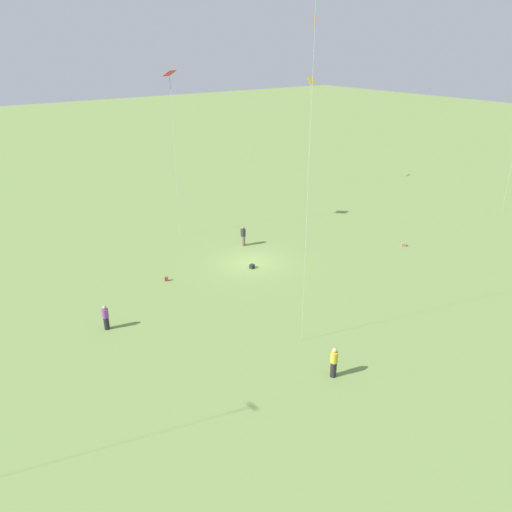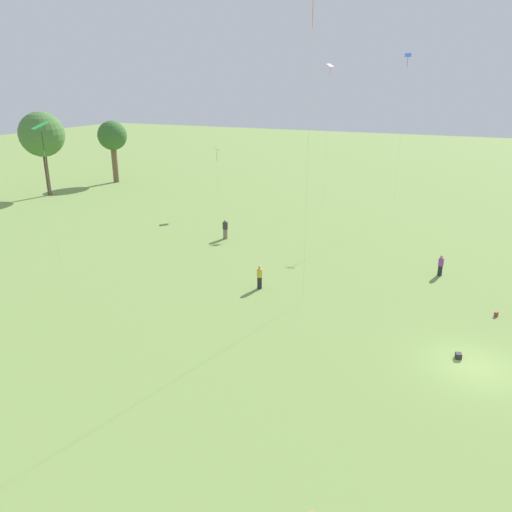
{
  "view_description": "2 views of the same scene",
  "coord_description": "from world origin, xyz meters",
  "px_view_note": "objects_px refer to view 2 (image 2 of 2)",
  "views": [
    {
      "loc": [
        20.41,
        28.77,
        15.88
      ],
      "look_at": [
        5.41,
        8.09,
        4.8
      ],
      "focal_mm": 35.0,
      "sensor_mm": 36.0,
      "label": 1
    },
    {
      "loc": [
        -24.6,
        1.21,
        13.67
      ],
      "look_at": [
        0.83,
        12.53,
        3.91
      ],
      "focal_mm": 35.0,
      "sensor_mm": 36.0,
      "label": 2
    }
  ],
  "objects_px": {
    "person_2": "(260,277)",
    "kite_8": "(313,8)",
    "kite_3": "(330,78)",
    "picnic_bag_1": "(496,314)",
    "kite_4": "(217,152)",
    "kite_7": "(406,72)",
    "picnic_bag_0": "(458,356)",
    "person_3": "(225,229)",
    "person_1": "(441,266)",
    "kite_0": "(41,130)"
  },
  "relations": [
    {
      "from": "picnic_bag_1",
      "to": "kite_4",
      "type": "bearing_deg",
      "value": 58.97
    },
    {
      "from": "kite_4",
      "to": "kite_7",
      "type": "height_order",
      "value": "kite_7"
    },
    {
      "from": "kite_3",
      "to": "kite_7",
      "type": "relative_size",
      "value": 0.95
    },
    {
      "from": "person_2",
      "to": "kite_8",
      "type": "height_order",
      "value": "kite_8"
    },
    {
      "from": "person_1",
      "to": "kite_3",
      "type": "bearing_deg",
      "value": 175.08
    },
    {
      "from": "person_3",
      "to": "kite_8",
      "type": "relative_size",
      "value": 0.1
    },
    {
      "from": "person_1",
      "to": "person_2",
      "type": "bearing_deg",
      "value": -99.07
    },
    {
      "from": "person_1",
      "to": "picnic_bag_1",
      "type": "bearing_deg",
      "value": -10.4
    },
    {
      "from": "person_1",
      "to": "kite_4",
      "type": "xyz_separation_m",
      "value": [
        11.33,
        24.72,
        5.6
      ]
    },
    {
      "from": "person_2",
      "to": "kite_8",
      "type": "xyz_separation_m",
      "value": [
        -0.88,
        -3.49,
        16.6
      ]
    },
    {
      "from": "person_3",
      "to": "person_2",
      "type": "bearing_deg",
      "value": 146.13
    },
    {
      "from": "kite_3",
      "to": "kite_7",
      "type": "xyz_separation_m",
      "value": [
        -1.71,
        -8.22,
        0.51
      ]
    },
    {
      "from": "kite_4",
      "to": "kite_8",
      "type": "relative_size",
      "value": 0.37
    },
    {
      "from": "kite_3",
      "to": "kite_4",
      "type": "xyz_separation_m",
      "value": [
        -6.61,
        10.4,
        -7.64
      ]
    },
    {
      "from": "person_2",
      "to": "kite_3",
      "type": "distance_m",
      "value": 29.02
    },
    {
      "from": "person_2",
      "to": "kite_4",
      "type": "bearing_deg",
      "value": -5.86
    },
    {
      "from": "person_2",
      "to": "kite_3",
      "type": "xyz_separation_m",
      "value": [
        25.67,
        3.05,
        13.18
      ]
    },
    {
      "from": "person_3",
      "to": "kite_7",
      "type": "bearing_deg",
      "value": -113.79
    },
    {
      "from": "kite_7",
      "to": "kite_8",
      "type": "xyz_separation_m",
      "value": [
        -24.85,
        1.68,
        2.91
      ]
    },
    {
      "from": "kite_3",
      "to": "kite_7",
      "type": "distance_m",
      "value": 8.41
    },
    {
      "from": "person_2",
      "to": "person_3",
      "type": "relative_size",
      "value": 0.94
    },
    {
      "from": "kite_3",
      "to": "kite_4",
      "type": "distance_m",
      "value": 14.5
    },
    {
      "from": "person_2",
      "to": "person_3",
      "type": "xyz_separation_m",
      "value": [
        9.45,
        7.56,
        0.04
      ]
    },
    {
      "from": "person_3",
      "to": "kite_7",
      "type": "distance_m",
      "value": 23.65
    },
    {
      "from": "kite_0",
      "to": "kite_4",
      "type": "height_order",
      "value": "kite_0"
    },
    {
      "from": "person_3",
      "to": "kite_0",
      "type": "bearing_deg",
      "value": 81.98
    },
    {
      "from": "person_3",
      "to": "kite_7",
      "type": "height_order",
      "value": "kite_7"
    },
    {
      "from": "person_1",
      "to": "kite_3",
      "type": "relative_size",
      "value": 0.1
    },
    {
      "from": "kite_0",
      "to": "kite_8",
      "type": "xyz_separation_m",
      "value": [
        3.28,
        -17.55,
        6.82
      ]
    },
    {
      "from": "kite_4",
      "to": "person_2",
      "type": "bearing_deg",
      "value": -142.58
    },
    {
      "from": "person_2",
      "to": "kite_7",
      "type": "relative_size",
      "value": 0.1
    },
    {
      "from": "person_1",
      "to": "kite_8",
      "type": "relative_size",
      "value": 0.08
    },
    {
      "from": "person_2",
      "to": "person_3",
      "type": "bearing_deg",
      "value": -2.41
    },
    {
      "from": "person_1",
      "to": "kite_3",
      "type": "distance_m",
      "value": 26.5
    },
    {
      "from": "person_1",
      "to": "picnic_bag_0",
      "type": "relative_size",
      "value": 3.97
    },
    {
      "from": "kite_4",
      "to": "kite_7",
      "type": "xyz_separation_m",
      "value": [
        4.91,
        -18.62,
        8.15
      ]
    },
    {
      "from": "kite_4",
      "to": "picnic_bag_0",
      "type": "distance_m",
      "value": 36.01
    },
    {
      "from": "person_3",
      "to": "kite_8",
      "type": "bearing_deg",
      "value": 154.4
    },
    {
      "from": "person_1",
      "to": "kite_4",
      "type": "distance_m",
      "value": 27.76
    },
    {
      "from": "picnic_bag_0",
      "to": "person_2",
      "type": "bearing_deg",
      "value": 71.89
    },
    {
      "from": "person_1",
      "to": "kite_3",
      "type": "height_order",
      "value": "kite_3"
    },
    {
      "from": "kite_3",
      "to": "picnic_bag_1",
      "type": "relative_size",
      "value": 52.56
    },
    {
      "from": "kite_3",
      "to": "person_2",
      "type": "bearing_deg",
      "value": -101.13
    },
    {
      "from": "person_2",
      "to": "kite_0",
      "type": "bearing_deg",
      "value": 65.45
    },
    {
      "from": "person_1",
      "to": "kite_4",
      "type": "bearing_deg",
      "value": -158.13
    },
    {
      "from": "person_1",
      "to": "kite_7",
      "type": "bearing_deg",
      "value": 157.08
    },
    {
      "from": "kite_7",
      "to": "kite_8",
      "type": "bearing_deg",
      "value": -57.04
    },
    {
      "from": "kite_0",
      "to": "kite_3",
      "type": "distance_m",
      "value": 31.99
    },
    {
      "from": "kite_3",
      "to": "picnic_bag_0",
      "type": "xyz_separation_m",
      "value": [
        -30.0,
        -16.27,
        -13.87
      ]
    },
    {
      "from": "kite_8",
      "to": "person_3",
      "type": "bearing_deg",
      "value": 160.64
    }
  ]
}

